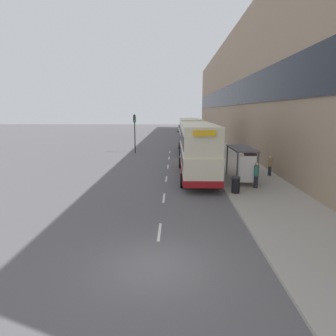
{
  "coord_description": "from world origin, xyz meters",
  "views": [
    {
      "loc": [
        0.67,
        -9.54,
        5.3
      ],
      "look_at": [
        -0.03,
        20.45,
        -0.45
      ],
      "focal_mm": 32.0,
      "sensor_mm": 36.0,
      "label": 1
    }
  ],
  "objects_px": {
    "double_decker_bus_near": "(197,149)",
    "litter_bin": "(236,185)",
    "pedestrian_1": "(254,161)",
    "double_decker_bus_ahead": "(190,135)",
    "car_0": "(186,136)",
    "pedestrian_at_shelter": "(270,166)",
    "traffic_light_far_kerb": "(135,127)",
    "car_1": "(181,128)",
    "pedestrian_2": "(256,175)",
    "bus_shelter": "(245,159)"
  },
  "relations": [
    {
      "from": "pedestrian_1",
      "to": "double_decker_bus_ahead",
      "type": "bearing_deg",
      "value": 109.62
    },
    {
      "from": "car_0",
      "to": "pedestrian_at_shelter",
      "type": "height_order",
      "value": "car_0"
    },
    {
      "from": "pedestrian_1",
      "to": "bus_shelter",
      "type": "bearing_deg",
      "value": -114.23
    },
    {
      "from": "car_1",
      "to": "traffic_light_far_kerb",
      "type": "bearing_deg",
      "value": -99.74
    },
    {
      "from": "double_decker_bus_ahead",
      "to": "litter_bin",
      "type": "distance_m",
      "value": 20.14
    },
    {
      "from": "car_0",
      "to": "pedestrian_1",
      "type": "xyz_separation_m",
      "value": [
        4.79,
        -28.91,
        0.2
      ]
    },
    {
      "from": "bus_shelter",
      "to": "double_decker_bus_ahead",
      "type": "height_order",
      "value": "double_decker_bus_ahead"
    },
    {
      "from": "pedestrian_at_shelter",
      "to": "traffic_light_far_kerb",
      "type": "relative_size",
      "value": 0.33
    },
    {
      "from": "double_decker_bus_near",
      "to": "litter_bin",
      "type": "bearing_deg",
      "value": -68.63
    },
    {
      "from": "litter_bin",
      "to": "traffic_light_far_kerb",
      "type": "xyz_separation_m",
      "value": [
        -8.95,
        19.12,
        2.61
      ]
    },
    {
      "from": "pedestrian_at_shelter",
      "to": "pedestrian_2",
      "type": "relative_size",
      "value": 0.92
    },
    {
      "from": "double_decker_bus_near",
      "to": "litter_bin",
      "type": "height_order",
      "value": "double_decker_bus_near"
    },
    {
      "from": "pedestrian_2",
      "to": "pedestrian_at_shelter",
      "type": "bearing_deg",
      "value": 61.47
    },
    {
      "from": "bus_shelter",
      "to": "car_1",
      "type": "height_order",
      "value": "bus_shelter"
    },
    {
      "from": "car_0",
      "to": "litter_bin",
      "type": "xyz_separation_m",
      "value": [
        1.97,
        -35.54,
        -0.21
      ]
    },
    {
      "from": "car_1",
      "to": "traffic_light_far_kerb",
      "type": "distance_m",
      "value": 39.74
    },
    {
      "from": "car_0",
      "to": "car_1",
      "type": "xyz_separation_m",
      "value": [
        -0.27,
        22.68,
        -0.01
      ]
    },
    {
      "from": "bus_shelter",
      "to": "double_decker_bus_near",
      "type": "xyz_separation_m",
      "value": [
        -3.3,
        2.22,
        0.41
      ]
    },
    {
      "from": "double_decker_bus_ahead",
      "to": "pedestrian_1",
      "type": "height_order",
      "value": "double_decker_bus_ahead"
    },
    {
      "from": "pedestrian_at_shelter",
      "to": "pedestrian_1",
      "type": "height_order",
      "value": "pedestrian_1"
    },
    {
      "from": "bus_shelter",
      "to": "pedestrian_at_shelter",
      "type": "xyz_separation_m",
      "value": [
        2.56,
        2.2,
        -0.91
      ]
    },
    {
      "from": "double_decker_bus_ahead",
      "to": "car_0",
      "type": "relative_size",
      "value": 2.42
    },
    {
      "from": "car_1",
      "to": "pedestrian_at_shelter",
      "type": "relative_size",
      "value": 2.36
    },
    {
      "from": "pedestrian_2",
      "to": "traffic_light_far_kerb",
      "type": "distance_m",
      "value": 20.82
    },
    {
      "from": "pedestrian_at_shelter",
      "to": "double_decker_bus_near",
      "type": "bearing_deg",
      "value": 179.79
    },
    {
      "from": "double_decker_bus_near",
      "to": "car_1",
      "type": "xyz_separation_m",
      "value": [
        -0.17,
        52.92,
        -1.42
      ]
    },
    {
      "from": "pedestrian_at_shelter",
      "to": "litter_bin",
      "type": "bearing_deg",
      "value": -125.57
    },
    {
      "from": "bus_shelter",
      "to": "double_decker_bus_ahead",
      "type": "bearing_deg",
      "value": 100.62
    },
    {
      "from": "double_decker_bus_near",
      "to": "car_0",
      "type": "height_order",
      "value": "double_decker_bus_near"
    },
    {
      "from": "pedestrian_1",
      "to": "traffic_light_far_kerb",
      "type": "distance_m",
      "value": 17.31
    },
    {
      "from": "car_0",
      "to": "car_1",
      "type": "distance_m",
      "value": 22.68
    },
    {
      "from": "bus_shelter",
      "to": "pedestrian_1",
      "type": "height_order",
      "value": "bus_shelter"
    },
    {
      "from": "bus_shelter",
      "to": "pedestrian_2",
      "type": "relative_size",
      "value": 2.4
    },
    {
      "from": "double_decker_bus_near",
      "to": "traffic_light_far_kerb",
      "type": "height_order",
      "value": "traffic_light_far_kerb"
    },
    {
      "from": "double_decker_bus_ahead",
      "to": "car_1",
      "type": "bearing_deg",
      "value": 90.44
    },
    {
      "from": "car_0",
      "to": "traffic_light_far_kerb",
      "type": "xyz_separation_m",
      "value": [
        -6.98,
        -16.42,
        2.4
      ]
    },
    {
      "from": "litter_bin",
      "to": "pedestrian_at_shelter",
      "type": "bearing_deg",
      "value": 54.43
    },
    {
      "from": "litter_bin",
      "to": "traffic_light_far_kerb",
      "type": "height_order",
      "value": "traffic_light_far_kerb"
    },
    {
      "from": "bus_shelter",
      "to": "pedestrian_2",
      "type": "xyz_separation_m",
      "value": [
        0.41,
        -1.75,
        -0.84
      ]
    },
    {
      "from": "litter_bin",
      "to": "double_decker_bus_ahead",
      "type": "bearing_deg",
      "value": 95.56
    },
    {
      "from": "car_1",
      "to": "pedestrian_1",
      "type": "relative_size",
      "value": 2.07
    },
    {
      "from": "pedestrian_at_shelter",
      "to": "pedestrian_2",
      "type": "bearing_deg",
      "value": -118.53
    },
    {
      "from": "bus_shelter",
      "to": "litter_bin",
      "type": "height_order",
      "value": "bus_shelter"
    },
    {
      "from": "car_1",
      "to": "pedestrian_1",
      "type": "xyz_separation_m",
      "value": [
        5.06,
        -51.6,
        0.21
      ]
    },
    {
      "from": "double_decker_bus_near",
      "to": "bus_shelter",
      "type": "bearing_deg",
      "value": -33.95
    },
    {
      "from": "double_decker_bus_ahead",
      "to": "pedestrian_2",
      "type": "xyz_separation_m",
      "value": [
        3.58,
        -18.65,
        -1.25
      ]
    },
    {
      "from": "pedestrian_2",
      "to": "car_1",
      "type": "bearing_deg",
      "value": 93.9
    },
    {
      "from": "pedestrian_at_shelter",
      "to": "pedestrian_1",
      "type": "xyz_separation_m",
      "value": [
        -0.96,
        1.34,
        0.11
      ]
    },
    {
      "from": "pedestrian_1",
      "to": "double_decker_bus_near",
      "type": "bearing_deg",
      "value": -164.87
    },
    {
      "from": "double_decker_bus_near",
      "to": "traffic_light_far_kerb",
      "type": "bearing_deg",
      "value": 116.45
    }
  ]
}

